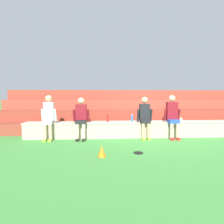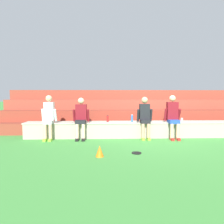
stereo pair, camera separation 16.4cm
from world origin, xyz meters
name	(u,v)px [view 1 (the left image)]	position (x,y,z in m)	size (l,w,h in m)	color
ground_plane	(156,138)	(0.00, 0.00, 0.00)	(80.00, 80.00, 0.00)	#428E3D
stone_seating_wall	(154,129)	(0.00, 0.27, 0.29)	(9.02, 0.58, 0.55)	#A8A08E
brick_bleachers	(143,114)	(0.00, 2.18, 0.64)	(12.08, 2.39, 1.71)	brown
person_far_left	(49,116)	(-3.60, -0.04, 0.79)	(0.49, 0.49, 1.48)	#DBAD89
person_left_of_center	(81,117)	(-2.55, 0.01, 0.75)	(0.55, 0.56, 1.39)	beige
person_center	(145,116)	(-0.40, -0.01, 0.77)	(0.52, 0.50, 1.42)	tan
person_right_of_center	(173,115)	(0.55, -0.02, 0.79)	(0.55, 0.56, 1.48)	#DBAD89
water_bottle_center_gap	(108,119)	(-1.66, 0.26, 0.66)	(0.07, 0.07, 0.23)	red
water_bottle_mid_left	(132,118)	(-0.81, 0.22, 0.67)	(0.07, 0.07, 0.26)	blue
plastic_cup_left_end	(181,119)	(0.99, 0.30, 0.61)	(0.08, 0.08, 0.12)	white
frisbee	(138,153)	(-0.95, -1.67, 0.01)	(0.25, 0.25, 0.02)	black
sports_cone	(102,151)	(-1.88, -1.90, 0.13)	(0.20, 0.20, 0.27)	orange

